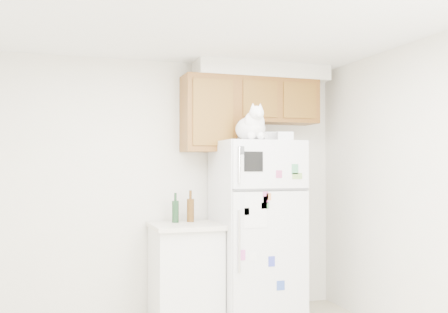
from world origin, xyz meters
name	(u,v)px	position (x,y,z in m)	size (l,w,h in m)	color
room_shell	(221,134)	(0.12, 0.24, 1.67)	(3.84, 4.04, 2.52)	silver
refrigerator	(257,229)	(0.92, 1.61, 0.85)	(0.76, 0.78, 1.70)	silver
base_counter	(185,272)	(0.23, 1.68, 0.46)	(0.64, 0.64, 0.92)	white
cat	(252,127)	(0.80, 1.41, 1.83)	(0.33, 0.48, 0.34)	white
storage_box_back	(268,137)	(1.09, 1.70, 1.75)	(0.18, 0.13, 0.10)	white
storage_box_front	(285,137)	(1.18, 1.50, 1.74)	(0.15, 0.11, 0.09)	white
bottle_green	(175,208)	(0.17, 1.80, 1.06)	(0.07, 0.07, 0.28)	#19381E
bottle_amber	(190,206)	(0.32, 1.81, 1.07)	(0.07, 0.07, 0.31)	#593814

